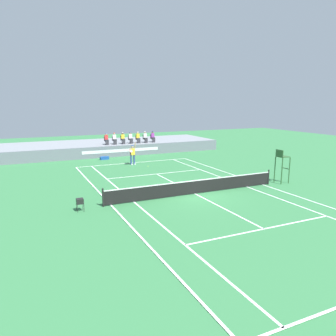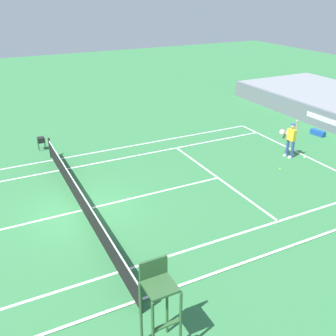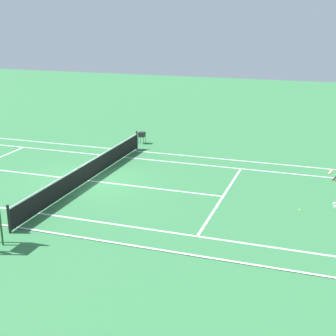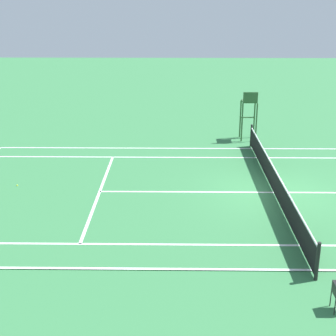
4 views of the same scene
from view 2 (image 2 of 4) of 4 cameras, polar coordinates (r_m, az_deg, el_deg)
ground_plane at (r=15.79m, az=-12.52°, el=-6.16°), size 80.00×80.00×0.00m
court at (r=15.79m, az=-12.52°, el=-6.13°), size 11.08×23.88×0.03m
net at (r=15.53m, az=-12.69°, el=-4.51°), size 11.98×0.10×1.07m
tennis_player at (r=20.79m, az=17.61°, el=4.09°), size 0.75×0.70×2.08m
tennis_ball at (r=19.56m, az=16.12°, el=-0.10°), size 0.07×0.07×0.07m
umpire_chair at (r=9.41m, az=-1.35°, el=-18.44°), size 0.77×0.77×2.44m
equipment_bag at (r=24.82m, az=21.15°, el=4.87°), size 0.94×0.44×0.32m
ball_hopper at (r=22.01m, az=-18.17°, el=3.98°), size 0.36×0.36×0.70m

